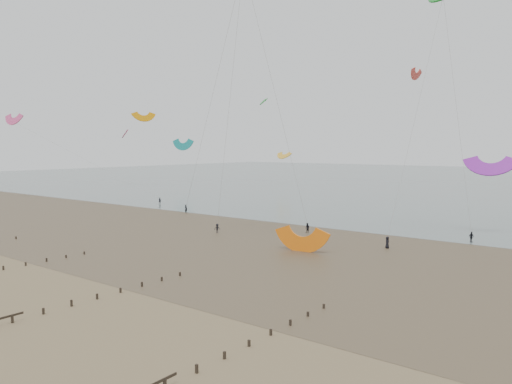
# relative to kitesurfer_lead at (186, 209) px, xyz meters

# --- Properties ---
(ground) EXTENTS (500.00, 500.00, 0.00)m
(ground) POSITION_rel_kitesurfer_lead_xyz_m (33.08, -49.24, -0.92)
(ground) COLOR brown
(ground) RESTS_ON ground
(sea_and_shore) EXTENTS (500.00, 665.00, 0.03)m
(sea_and_shore) POSITION_rel_kitesurfer_lead_xyz_m (29.00, -14.83, -0.91)
(sea_and_shore) COLOR #475654
(sea_and_shore) RESTS_ON ground
(kitesurfer_lead) EXTENTS (0.71, 0.51, 1.84)m
(kitesurfer_lead) POSITION_rel_kitesurfer_lead_xyz_m (0.00, 0.00, 0.00)
(kitesurfer_lead) COLOR black
(kitesurfer_lead) RESTS_ON ground
(kitesurfers) EXTENTS (109.05, 23.88, 1.87)m
(kitesurfers) POSITION_rel_kitesurfer_lead_xyz_m (55.48, -0.59, -0.09)
(kitesurfers) COLOR black
(kitesurfers) RESTS_ON ground
(grounded_kite) EXTENTS (7.23, 5.93, 3.68)m
(grounded_kite) POSITION_rel_kitesurfer_lead_xyz_m (40.69, -18.22, -0.92)
(grounded_kite) COLOR orange
(grounded_kite) RESTS_ON ground
(kites_airborne) EXTENTS (226.41, 124.56, 37.48)m
(kites_airborne) POSITION_rel_kitesurfer_lead_xyz_m (35.65, 45.14, 20.11)
(kites_airborne) COLOR blue
(kites_airborne) RESTS_ON ground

